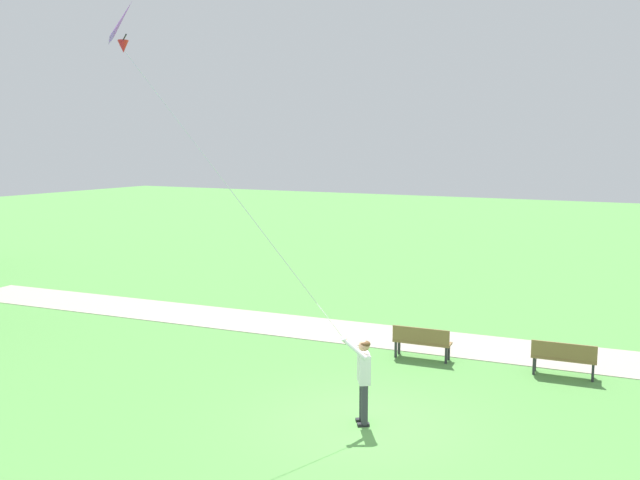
{
  "coord_description": "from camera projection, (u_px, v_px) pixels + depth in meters",
  "views": [
    {
      "loc": [
        -11.86,
        -5.2,
        5.56
      ],
      "look_at": [
        0.0,
        1.01,
        3.68
      ],
      "focal_mm": 37.86,
      "sensor_mm": 36.0,
      "label": 1
    }
  ],
  "objects": [
    {
      "name": "walkway_path",
      "position": [
        385.0,
        336.0,
        19.77
      ],
      "size": [
        5.16,
        32.09,
        0.02
      ],
      "primitive_type": "cube",
      "rotation": [
        0.0,
        0.0,
        0.09
      ],
      "color": "#ADA393",
      "rests_on": "ground"
    },
    {
      "name": "park_bench_far_walkway",
      "position": [
        422.0,
        340.0,
        17.6
      ],
      "size": [
        0.57,
        1.53,
        0.88
      ],
      "color": "olive",
      "rests_on": "ground"
    },
    {
      "name": "flying_kite",
      "position": [
        134.0,
        29.0,
        12.18
      ],
      "size": [
        2.7,
        3.97,
        6.37
      ],
      "color": "purple"
    },
    {
      "name": "ground_plane",
      "position": [
        364.0,
        424.0,
        13.57
      ],
      "size": [
        120.0,
        120.0,
        0.0
      ],
      "primitive_type": "plane",
      "color": "#569947"
    },
    {
      "name": "park_bench_near_walkway",
      "position": [
        564.0,
        356.0,
        16.26
      ],
      "size": [
        0.57,
        1.53,
        0.88
      ],
      "color": "olive",
      "rests_on": "ground"
    },
    {
      "name": "person_kite_flyer",
      "position": [
        363.0,
        374.0,
        13.43
      ],
      "size": [
        0.54,
        0.62,
        1.83
      ],
      "color": "#232328",
      "rests_on": "ground"
    }
  ]
}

